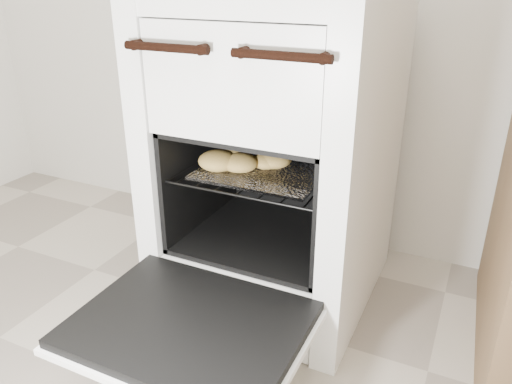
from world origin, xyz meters
The scene contains 5 objects.
stove centered at (-0.13, 1.20, 0.40)m, with size 0.53×0.59×0.82m.
oven_door centered at (-0.13, 0.75, 0.18)m, with size 0.48×0.37×0.03m.
oven_rack centered at (-0.13, 1.14, 0.39)m, with size 0.39×0.37×0.01m.
foil_sheet centered at (-0.13, 1.13, 0.40)m, with size 0.30×0.27×0.01m, color silver.
baked_rolls centered at (-0.18, 1.10, 0.42)m, with size 0.25×0.21×0.05m.
Camera 1 is at (0.36, 0.07, 0.85)m, focal length 35.00 mm.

